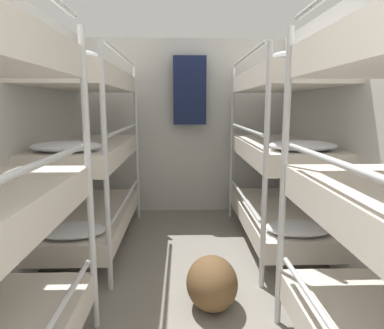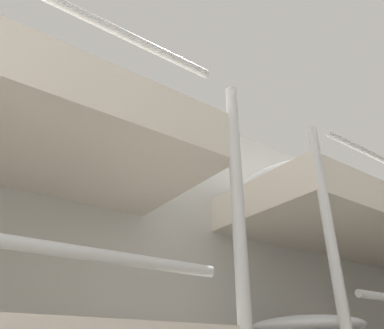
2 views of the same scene
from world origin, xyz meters
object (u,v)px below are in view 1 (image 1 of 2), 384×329
bunk_stack_right_far (280,151)px  hanging_coat (190,91)px  bunk_stack_left_far (89,151)px  duffel_bag (212,283)px

bunk_stack_right_far → hanging_coat: (-0.92, 1.16, 0.66)m
bunk_stack_left_far → bunk_stack_right_far: size_ratio=1.00×
duffel_bag → hanging_coat: (-0.11, 2.31, 1.51)m
bunk_stack_right_far → hanging_coat: size_ratio=2.24×
bunk_stack_right_far → duffel_bag: size_ratio=4.12×
bunk_stack_left_far → duffel_bag: (1.18, -1.15, -0.85)m
duffel_bag → hanging_coat: hanging_coat is taller
bunk_stack_right_far → duffel_bag: (-0.80, -1.15, -0.85)m
bunk_stack_right_far → duffel_bag: 1.64m
bunk_stack_left_far → duffel_bag: size_ratio=4.12×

